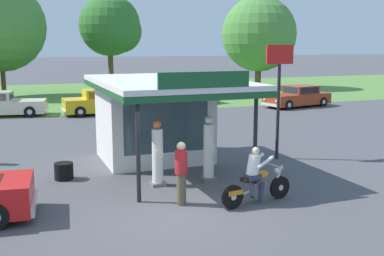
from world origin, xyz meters
The scene contains 16 objects.
ground_plane centered at (0.00, 0.00, 0.00)m, with size 300.00×300.00×0.00m, color #4C4C51.
grass_verge_strip centered at (0.00, 30.00, 0.00)m, with size 120.00×24.00×0.01m, color #56843D.
service_station_kiosk centered at (0.97, 5.23, 1.80)m, with size 4.46×6.89×3.55m.
gas_pump_nearside centered at (0.12, 2.31, 0.93)m, with size 0.44×0.44×2.02m.
gas_pump_offside centered at (1.81, 2.31, 0.95)m, with size 0.44×0.44×2.07m.
motorcycle_with_rider centered at (2.12, -0.26, 0.65)m, with size 2.25×0.73×1.58m.
parked_car_back_row_left centered at (-4.61, 19.27, 0.67)m, with size 5.44×2.72×1.48m.
parked_car_back_row_far_right centered at (14.49, 16.65, 0.66)m, with size 5.17×2.74×1.44m.
parked_car_back_row_centre_right centered at (7.66, 20.69, 0.64)m, with size 5.22×2.53×1.39m.
parked_car_second_row_spare centered at (1.47, 18.03, 0.70)m, with size 5.45×2.14×1.53m.
bystander_standing_back_lot centered at (0.20, 0.36, 0.92)m, with size 0.34×0.34×1.73m.
tree_oak_centre centered at (4.52, 30.35, 5.72)m, with size 5.30×5.43×8.52m.
tree_oak_left centered at (18.68, 30.05, 5.21)m, with size 7.19×7.19×8.81m.
tree_oak_far_right centered at (-4.51, 30.13, 5.65)m, with size 7.21×7.21×9.26m.
roadside_pole_sign centered at (5.33, 4.03, 2.93)m, with size 1.10×0.12×4.25m.
spare_tire_stack centered at (-2.50, 3.99, 0.27)m, with size 0.60×0.60×0.54m.
Camera 1 is at (-3.88, -11.17, 4.28)m, focal length 44.40 mm.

